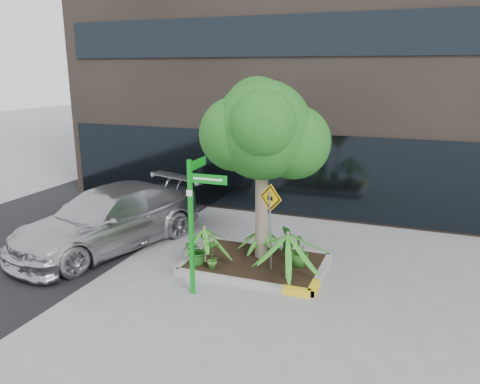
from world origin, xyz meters
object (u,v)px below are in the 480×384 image
(parked_car, at_px, (108,219))
(cattle_sign, at_px, (270,213))
(tree, at_px, (263,130))
(street_sign_post, at_px, (194,213))

(parked_car, bearing_deg, cattle_sign, 14.08)
(tree, relative_size, street_sign_post, 1.54)
(street_sign_post, bearing_deg, tree, 67.64)
(parked_car, distance_m, street_sign_post, 3.82)
(tree, height_order, street_sign_post, tree)
(tree, bearing_deg, parked_car, -172.98)
(tree, relative_size, parked_car, 0.82)
(tree, bearing_deg, cattle_sign, -58.44)
(cattle_sign, bearing_deg, tree, 145.63)
(tree, xyz_separation_m, cattle_sign, (0.44, -0.72, -1.74))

